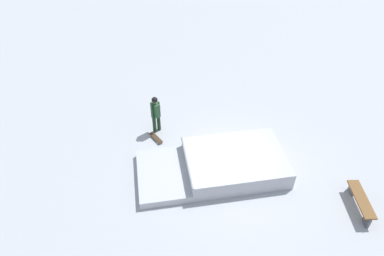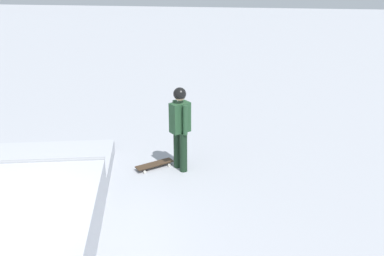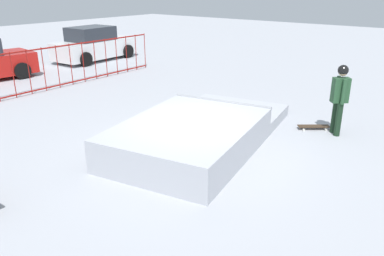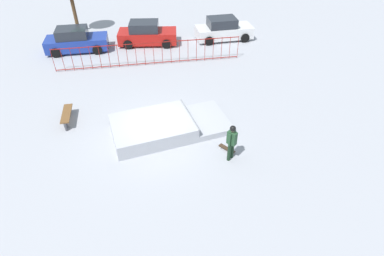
{
  "view_description": "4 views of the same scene",
  "coord_description": "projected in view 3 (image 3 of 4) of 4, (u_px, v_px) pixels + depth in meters",
  "views": [
    {
      "loc": [
        1.15,
        9.05,
        9.66
      ],
      "look_at": [
        1.43,
        -1.3,
        0.9
      ],
      "focal_mm": 32.63,
      "sensor_mm": 36.0,
      "label": 1
    },
    {
      "loc": [
        -5.1,
        -3.27,
        4.17
      ],
      "look_at": [
        2.71,
        -2.41,
        1.0
      ],
      "focal_mm": 41.66,
      "sensor_mm": 36.0,
      "label": 2
    },
    {
      "loc": [
        -6.24,
        -4.87,
        3.49
      ],
      "look_at": [
        -0.19,
        -0.1,
        0.6
      ],
      "focal_mm": 35.95,
      "sensor_mm": 36.0,
      "label": 3
    },
    {
      "loc": [
        -0.13,
        -11.46,
        9.18
      ],
      "look_at": [
        1.48,
        -0.98,
        0.9
      ],
      "focal_mm": 29.3,
      "sensor_mm": 36.0,
      "label": 4
    }
  ],
  "objects": [
    {
      "name": "perimeter_fence",
      "position": [
        21.0,
        73.0,
        12.52
      ],
      "size": [
        11.62,
        0.26,
        1.5
      ],
      "rotation": [
        0.0,
        0.0,
        0.02
      ],
      "color": "maroon",
      "rests_on": "ground"
    },
    {
      "name": "skater",
      "position": [
        340.0,
        95.0,
        9.19
      ],
      "size": [
        0.42,
        0.43,
        1.73
      ],
      "rotation": [
        0.0,
        0.0,
        2.31
      ],
      "color": "black",
      "rests_on": "ground"
    },
    {
      "name": "skate_ramp",
      "position": [
        198.0,
        132.0,
        8.77
      ],
      "size": [
        5.8,
        3.59,
        0.74
      ],
      "rotation": [
        0.0,
        0.0,
        0.19
      ],
      "color": "#B0B3BB",
      "rests_on": "ground"
    },
    {
      "name": "skateboard",
      "position": [
        314.0,
        126.0,
        9.83
      ],
      "size": [
        0.66,
        0.75,
        0.09
      ],
      "rotation": [
        0.0,
        0.0,
        2.24
      ],
      "color": "#3F2D1E",
      "rests_on": "ground"
    },
    {
      "name": "parked_car_white",
      "position": [
        94.0,
        45.0,
        18.6
      ],
      "size": [
        4.19,
        2.1,
        1.6
      ],
      "rotation": [
        0.0,
        0.0,
        0.06
      ],
      "color": "white",
      "rests_on": "ground"
    },
    {
      "name": "ground_plane",
      "position": [
        194.0,
        150.0,
        8.64
      ],
      "size": [
        60.0,
        60.0,
        0.0
      ],
      "primitive_type": "plane",
      "color": "#A8AAB2"
    }
  ]
}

